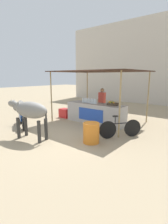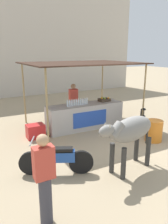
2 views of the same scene
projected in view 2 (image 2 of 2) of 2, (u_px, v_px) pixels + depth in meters
The scene contains 13 objects.
ground_plane at pixel (119, 149), 6.73m from camera, with size 60.00×60.00×0.00m, color tan.
building_wall_far at pixel (29, 43), 14.28m from camera, with size 16.00×0.50×6.83m, color beige.
stall_counter at pixel (85, 116), 8.47m from camera, with size 3.00×0.82×0.96m.
stall_awning at pixel (81, 65), 8.21m from camera, with size 4.20×3.20×2.50m.
water_bottle_row at pixel (77, 102), 8.11m from camera, with size 0.88×0.07×0.25m.
fruit_crate at pixel (104, 100), 8.78m from camera, with size 0.44×0.32×0.18m.
vendor_behind_counter at pixel (73, 103), 8.95m from camera, with size 0.34×0.22×1.65m.
cooler_box at pixel (36, 131), 7.54m from camera, with size 0.60×0.44×0.48m, color red.
water_barrel at pixel (154, 131), 7.27m from camera, with size 0.56×0.56×0.71m, color orange.
cow at pixel (130, 131), 5.28m from camera, with size 1.85×0.80×1.44m.
motorcycle_parked at pixel (55, 158), 5.24m from camera, with size 1.66×0.92×0.90m.
bicycle_leaning at pixel (143, 120), 8.44m from camera, with size 1.03×1.35×0.85m.
passerby_on_street at pixel (45, 180), 3.61m from camera, with size 0.34×0.22×1.65m.
Camera 2 is at (-3.87, -4.94, 2.89)m, focal length 35.00 mm.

